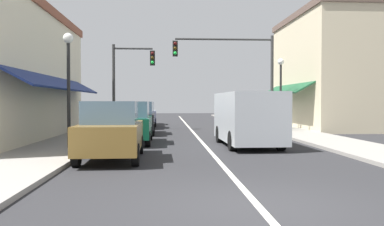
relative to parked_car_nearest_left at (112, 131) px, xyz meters
name	(u,v)px	position (x,y,z in m)	size (l,w,h in m)	color
ground_plane	(192,131)	(3.19, 12.29, -0.88)	(80.00, 80.00, 0.00)	#28282B
sidewalk_left	(100,130)	(-2.31, 12.29, -0.82)	(2.60, 56.00, 0.12)	gray
sidewalk_right	(282,130)	(8.69, 12.29, -0.82)	(2.60, 56.00, 0.12)	gray
lane_center_stripe	(192,131)	(3.19, 12.29, -0.88)	(0.14, 52.00, 0.01)	silver
storefront_right_block	(330,71)	(12.50, 14.29, 2.89)	(6.34, 10.20, 7.54)	beige
parked_car_nearest_left	(112,131)	(0.00, 0.00, 0.00)	(1.85, 4.13, 1.77)	brown
parked_car_second_left	(130,123)	(0.13, 4.85, 0.00)	(1.81, 4.11, 1.77)	#0F4C33
parked_car_third_left	(138,118)	(0.11, 9.99, 0.00)	(1.85, 4.13, 1.77)	black
parked_car_far_left	(142,115)	(0.00, 15.16, 0.00)	(1.84, 4.13, 1.77)	navy
parked_car_distant_left	(144,113)	(-0.07, 19.35, 0.00)	(1.88, 4.15, 1.77)	silver
van_in_lane	(247,117)	(4.85, 3.61, 0.27)	(2.09, 5.22, 2.12)	#B2B7BC
traffic_signal_mast_arm	(237,65)	(5.87, 11.94, 3.10)	(6.07, 0.50, 5.73)	#333333
traffic_signal_left_corner	(128,74)	(-0.74, 13.19, 2.60)	(2.64, 0.50, 5.31)	#333333
street_lamp_left_near	(68,70)	(-1.81, 2.36, 2.00)	(0.36, 0.36, 4.19)	black
street_lamp_right_mid	(281,82)	(8.11, 10.48, 2.01)	(0.36, 0.36, 4.21)	black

